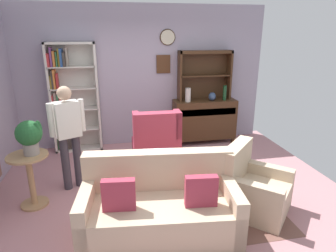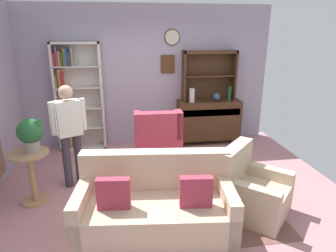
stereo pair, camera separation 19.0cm
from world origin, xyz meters
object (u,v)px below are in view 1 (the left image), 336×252
at_px(sideboard_hutch, 205,68).
at_px(plant_stand, 30,175).
at_px(vase_tall, 188,95).
at_px(bottle_wine, 225,93).
at_px(potted_plant_large, 30,135).
at_px(sideboard, 204,119).
at_px(vase_round, 212,96).
at_px(wingback_chair, 156,147).
at_px(couch_floral, 160,207).
at_px(armchair_floral, 253,190).
at_px(bookshelf, 71,99).
at_px(person_reading, 68,131).

xyz_separation_m(sideboard_hutch, plant_stand, (-3.03, -1.99, -1.10)).
xyz_separation_m(vase_tall, bottle_wine, (0.78, -0.01, 0.01)).
bearing_deg(potted_plant_large, sideboard, 32.03).
bearing_deg(vase_round, potted_plant_large, -149.98).
height_order(bottle_wine, wingback_chair, bottle_wine).
height_order(couch_floral, armchair_floral, couch_floral).
distance_m(armchair_floral, potted_plant_large, 2.99).
distance_m(bookshelf, bottle_wine, 3.07).
xyz_separation_m(vase_round, bottle_wine, (0.26, -0.02, 0.07)).
distance_m(couch_floral, potted_plant_large, 1.90).
xyz_separation_m(sideboard, sideboard_hutch, (0.00, 0.11, 1.05)).
bearing_deg(person_reading, wingback_chair, 17.79).
bearing_deg(person_reading, plant_stand, -139.88).
height_order(sideboard_hutch, plant_stand, sideboard_hutch).
height_order(bookshelf, wingback_chair, bookshelf).
relative_size(bookshelf, plant_stand, 2.82).
relative_size(bottle_wine, potted_plant_large, 0.67).
bearing_deg(bottle_wine, sideboard, 167.11).
bearing_deg(potted_plant_large, person_reading, 42.84).
distance_m(vase_tall, couch_floral, 2.94).
bearing_deg(armchair_floral, vase_round, 83.48).
relative_size(vase_round, bottle_wine, 0.55).
height_order(armchair_floral, plant_stand, armchair_floral).
height_order(bottle_wine, armchair_floral, bottle_wine).
bearing_deg(armchair_floral, person_reading, 155.52).
bearing_deg(couch_floral, plant_stand, 152.00).
distance_m(sideboard_hutch, wingback_chair, 2.04).
distance_m(vase_tall, wingback_chair, 1.43).
xyz_separation_m(sideboard, vase_tall, (-0.39, -0.08, 0.55)).
bearing_deg(bottle_wine, potted_plant_large, -152.23).
bearing_deg(armchair_floral, bookshelf, 133.64).
distance_m(sideboard_hutch, couch_floral, 3.42).
xyz_separation_m(potted_plant_large, person_reading, (0.42, 0.39, -0.10)).
bearing_deg(vase_round, sideboard, 152.83).
height_order(sideboard, armchair_floral, sideboard).
relative_size(sideboard_hutch, potted_plant_large, 2.41).
bearing_deg(sideboard, plant_stand, -148.26).
relative_size(sideboard, potted_plant_large, 2.85).
distance_m(couch_floral, person_reading, 1.79).
height_order(bottle_wine, person_reading, person_reading).
bearing_deg(sideboard_hutch, vase_round, -53.52).
relative_size(plant_stand, potted_plant_large, 1.63).
distance_m(vase_round, wingback_chair, 1.77).
height_order(vase_tall, vase_round, vase_tall).
height_order(vase_tall, bottle_wine, bottle_wine).
relative_size(vase_round, person_reading, 0.11).
xyz_separation_m(couch_floral, plant_stand, (-1.60, 0.85, 0.14)).
bearing_deg(wingback_chair, armchair_floral, -55.38).
height_order(bottle_wine, couch_floral, bottle_wine).
distance_m(wingback_chair, potted_plant_large, 2.04).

